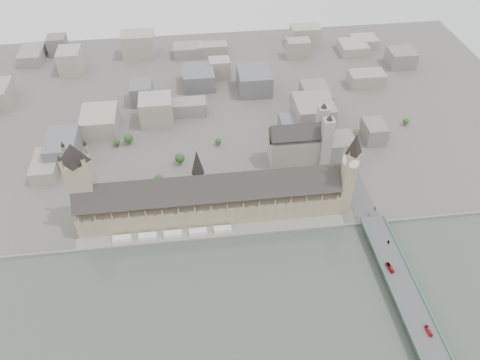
{
  "coord_description": "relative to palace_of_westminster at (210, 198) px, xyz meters",
  "views": [
    {
      "loc": [
        -11.3,
        -320.96,
        357.86
      ],
      "look_at": [
        32.01,
        28.25,
        36.72
      ],
      "focal_mm": 35.0,
      "sensor_mm": 36.0,
      "label": 1
    }
  ],
  "objects": [
    {
      "name": "bridge_parapets",
      "position": [
        162.0,
        -151.7,
        -11.88
      ],
      "size": [
        25.0,
        235.0,
        1.15
      ],
      "primitive_type": null,
      "color": "#386652",
      "rests_on": "westminster_bridge"
    },
    {
      "name": "ground",
      "position": [
        0.0,
        -19.7,
        -22.71
      ],
      "size": [
        900.0,
        900.0,
        0.0
      ],
      "primitive_type": "plane",
      "color": "#595651",
      "rests_on": "ground"
    },
    {
      "name": "river_terrace",
      "position": [
        0.0,
        -27.2,
        -21.71
      ],
      "size": [
        270.0,
        15.0,
        2.0
      ],
      "primitive_type": "cube",
      "color": "gray",
      "rests_on": "ground"
    },
    {
      "name": "car_approach",
      "position": [
        168.53,
        -24.41,
        -11.7
      ],
      "size": [
        3.64,
        5.63,
        1.52
      ],
      "primitive_type": "imported",
      "rotation": [
        0.0,
        0.0,
        -0.32
      ],
      "color": "gray",
      "rests_on": "westminster_bridge"
    },
    {
      "name": "city_skyline_inland",
      "position": [
        0.0,
        225.3,
        -3.71
      ],
      "size": [
        720.0,
        360.0,
        38.0
      ],
      "primitive_type": null,
      "color": "gray",
      "rests_on": "ground"
    },
    {
      "name": "red_bus_south",
      "position": [
        165.08,
        -163.5,
        -11.05
      ],
      "size": [
        2.76,
        10.17,
        2.81
      ],
      "primitive_type": "imported",
      "rotation": [
        0.0,
        0.0,
        0.04
      ],
      "color": "red",
      "rests_on": "westminster_bridge"
    },
    {
      "name": "terrace_tents",
      "position": [
        -40.0,
        -26.7,
        -18.71
      ],
      "size": [
        118.0,
        7.0,
        4.0
      ],
      "color": "white",
      "rests_on": "river_terrace"
    },
    {
      "name": "red_bus_north",
      "position": [
        156.42,
        -98.99,
        -10.83
      ],
      "size": [
        4.42,
        11.96,
        3.26
      ],
      "primitive_type": "imported",
      "rotation": [
        0.0,
        0.0,
        0.15
      ],
      "color": "#B01417",
      "rests_on": "westminster_bridge"
    },
    {
      "name": "palace_of_westminster",
      "position": [
        0.0,
        0.0,
        0.0
      ],
      "size": [
        265.0,
        40.73,
        55.44
      ],
      "color": "gray",
      "rests_on": "ground"
    },
    {
      "name": "westminster_abbey",
      "position": [
        110.92,
        75.3,
        2.38
      ],
      "size": [
        68.0,
        36.0,
        64.0
      ],
      "color": "gray",
      "rests_on": "ground"
    },
    {
      "name": "embankment_wall",
      "position": [
        0.0,
        -34.7,
        -21.21
      ],
      "size": [
        600.0,
        1.5,
        3.0
      ],
      "primitive_type": "cube",
      "color": "gray",
      "rests_on": "ground"
    },
    {
      "name": "central_tower",
      "position": [
        -10.0,
        6.3,
        35.21
      ],
      "size": [
        13.0,
        13.0,
        48.0
      ],
      "color": "#83795A",
      "rests_on": "ground"
    },
    {
      "name": "westminster_bridge",
      "position": [
        162.0,
        -107.2,
        -17.58
      ],
      "size": [
        25.0,
        325.0,
        10.25
      ],
      "primitive_type": "cube",
      "color": "#474749",
      "rests_on": "ground"
    },
    {
      "name": "victoria_tower",
      "position": [
        -122.0,
        6.3,
        32.5
      ],
      "size": [
        30.0,
        30.0,
        100.0
      ],
      "color": "gray",
      "rests_on": "ground"
    },
    {
      "name": "park_trees",
      "position": [
        -10.0,
        40.3,
        -15.21
      ],
      "size": [
        110.0,
        30.0,
        15.0
      ],
      "primitive_type": null,
      "color": "#204F1C",
      "rests_on": "ground"
    },
    {
      "name": "elizabeth_tower",
      "position": [
        138.0,
        -11.7,
        35.38
      ],
      "size": [
        17.0,
        17.0,
        107.5
      ],
      "color": "gray",
      "rests_on": "ground"
    },
    {
      "name": "car_silver",
      "position": [
        166.45,
        -68.8,
        -11.82
      ],
      "size": [
        2.5,
        4.09,
        1.27
      ],
      "primitive_type": "imported",
      "rotation": [
        0.0,
        0.0,
        -0.32
      ],
      "color": "gray",
      "rests_on": "westminster_bridge"
    }
  ]
}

